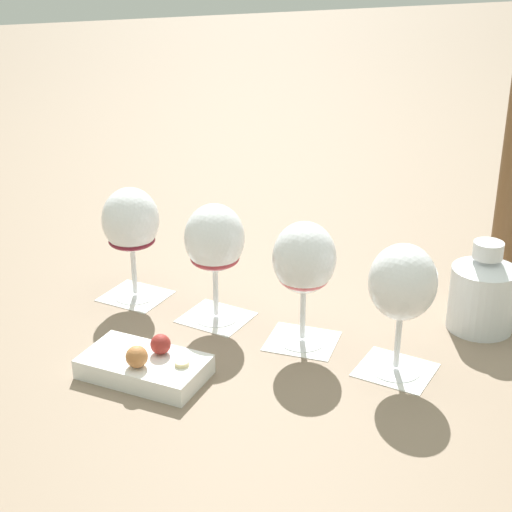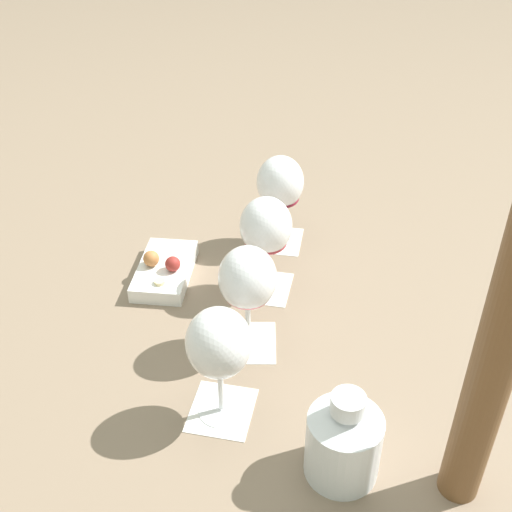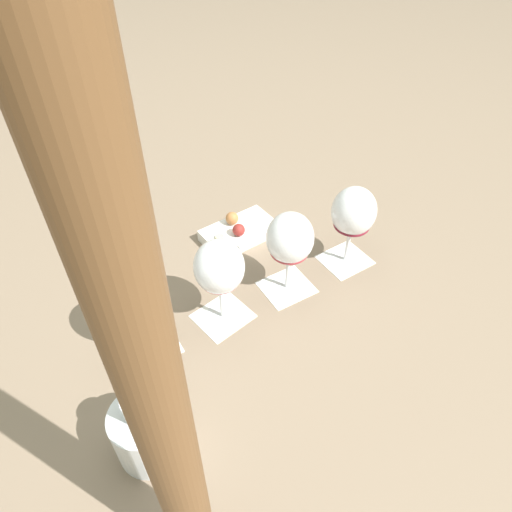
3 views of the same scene
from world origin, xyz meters
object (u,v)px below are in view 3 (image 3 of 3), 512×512
wine_glass_2 (290,241)px  wine_glass_3 (353,214)px  snack_dish (239,232)px  umbrella_pole (139,342)px  wine_glass_1 (219,270)px  ceramic_vase (146,428)px  wine_glass_0 (138,300)px

wine_glass_2 → wine_glass_3: same height
snack_dish → wine_glass_2: bearing=-140.1°
snack_dish → umbrella_pole: size_ratio=0.21×
wine_glass_1 → wine_glass_3: size_ratio=1.00×
wine_glass_2 → snack_dish: (0.15, 0.13, -0.11)m
wine_glass_1 → wine_glass_3: same height
wine_glass_1 → wine_glass_3: bearing=-51.5°
wine_glass_2 → umbrella_pole: size_ratio=0.21×
wine_glass_3 → snack_dish: size_ratio=0.99×
snack_dish → umbrella_pole: umbrella_pole is taller
wine_glass_3 → ceramic_vase: wine_glass_3 is taller
umbrella_pole → snack_dish: bearing=3.5°
wine_glass_2 → umbrella_pole: (-0.49, 0.09, 0.32)m
wine_glass_1 → umbrella_pole: 0.51m
wine_glass_3 → snack_dish: 0.28m
wine_glass_2 → wine_glass_3: bearing=-51.1°
wine_glass_1 → snack_dish: (0.24, 0.00, -0.11)m
wine_glass_0 → wine_glass_2: size_ratio=1.00×
wine_glass_1 → snack_dish: 0.27m
wine_glass_2 → ceramic_vase: (-0.37, 0.18, -0.07)m
wine_glass_0 → ceramic_vase: (-0.19, -0.06, -0.07)m
wine_glass_2 → ceramic_vase: size_ratio=1.32×
wine_glass_1 → wine_glass_2: size_ratio=1.00×
wine_glass_1 → ceramic_vase: wine_glass_1 is taller
wine_glass_1 → wine_glass_2: same height
wine_glass_1 → umbrella_pole: size_ratio=0.21×
wine_glass_1 → umbrella_pole: bearing=-174.9°
ceramic_vase → snack_dish: ceramic_vase is taller
wine_glass_1 → wine_glass_2: 0.15m
wine_glass_3 → snack_dish: (0.05, 0.25, -0.11)m
ceramic_vase → wine_glass_0: bearing=17.9°
wine_glass_3 → wine_glass_2: bearing=128.9°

